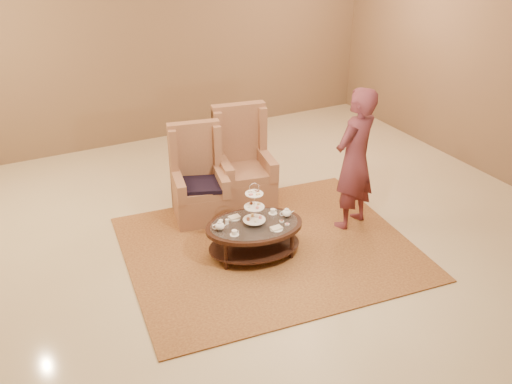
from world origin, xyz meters
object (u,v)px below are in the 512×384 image
tea_table (254,230)px  person (355,160)px  armchair_left (199,186)px  armchair_right (243,171)px

tea_table → person: person is taller
armchair_left → tea_table: bearing=-68.7°
armchair_left → armchair_right: 0.69m
armchair_right → person: (0.91, -1.20, 0.46)m
armchair_left → person: person is taller
tea_table → armchair_left: 1.19m
armchair_right → person: size_ratio=0.73×
tea_table → armchair_left: size_ratio=1.02×
tea_table → armchair_left: bearing=110.2°
tea_table → armchair_left: armchair_left is taller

